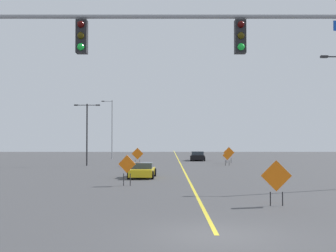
{
  "coord_description": "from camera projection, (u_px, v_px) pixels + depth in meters",
  "views": [
    {
      "loc": [
        -1.52,
        -13.65,
        2.97
      ],
      "look_at": [
        -1.4,
        33.14,
        4.42
      ],
      "focal_mm": 46.88,
      "sensor_mm": 36.0,
      "label": 1
    }
  ],
  "objects": [
    {
      "name": "ground",
      "position": [
        216.0,
        236.0,
        13.56
      ],
      "size": [
        183.91,
        183.91,
        0.0
      ],
      "primitive_type": "plane",
      "color": "#444447"
    },
    {
      "name": "construction_sign_left_shoulder",
      "position": [
        136.0,
        155.0,
        48.34
      ],
      "size": [
        1.3,
        0.06,
        2.06
      ],
      "color": "orange",
      "rests_on": "ground"
    },
    {
      "name": "construction_sign_right_shoulder",
      "position": [
        226.0,
        156.0,
        49.98
      ],
      "size": [
        1.09,
        0.16,
        1.71
      ],
      "color": "orange",
      "rests_on": "ground"
    },
    {
      "name": "road_centre_stripe",
      "position": [
        177.0,
        160.0,
        64.62
      ],
      "size": [
        0.16,
        102.17,
        0.01
      ],
      "color": "yellow",
      "rests_on": "ground"
    },
    {
      "name": "construction_sign_median_far",
      "position": [
        275.0,
        177.0,
        19.68
      ],
      "size": [
        1.4,
        0.05,
        2.04
      ],
      "color": "orange",
      "rests_on": "ground"
    },
    {
      "name": "traffic_signal_assembly",
      "position": [
        84.0,
        57.0,
        13.71
      ],
      "size": [
        15.02,
        0.44,
        7.27
      ],
      "color": "gray",
      "rests_on": "ground"
    },
    {
      "name": "car_black_far",
      "position": [
        196.0,
        156.0,
        61.76
      ],
      "size": [
        2.23,
        4.29,
        1.31
      ],
      "color": "black",
      "rests_on": "ground"
    },
    {
      "name": "car_yellow_passing",
      "position": [
        141.0,
        171.0,
        34.19
      ],
      "size": [
        2.1,
        3.91,
        1.17
      ],
      "color": "gold",
      "rests_on": "ground"
    },
    {
      "name": "construction_sign_right_lane",
      "position": [
        126.0,
        166.0,
        28.19
      ],
      "size": [
        1.14,
        0.31,
        1.98
      ],
      "color": "orange",
      "rests_on": "ground"
    },
    {
      "name": "construction_sign_median_near",
      "position": [
        228.0,
        153.0,
        55.08
      ],
      "size": [
        1.39,
        0.14,
        2.04
      ],
      "color": "orange",
      "rests_on": "ground"
    },
    {
      "name": "street_lamp_near_left",
      "position": [
        110.0,
        127.0,
        67.3
      ],
      "size": [
        1.72,
        0.24,
        9.01
      ],
      "color": "gray",
      "rests_on": "ground"
    },
    {
      "name": "street_lamp_mid_left",
      "position": [
        86.0,
        129.0,
        49.93
      ],
      "size": [
        2.94,
        0.24,
        7.05
      ],
      "color": "black",
      "rests_on": "ground"
    }
  ]
}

